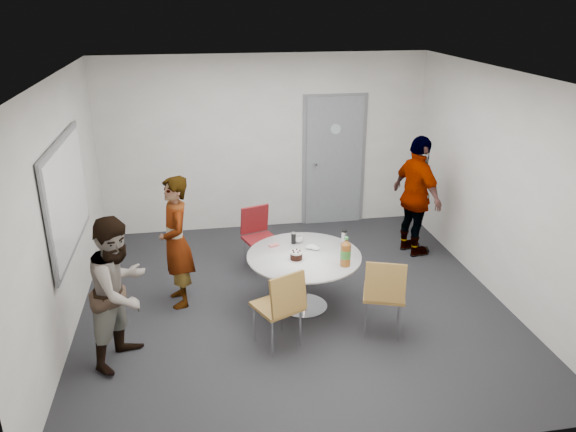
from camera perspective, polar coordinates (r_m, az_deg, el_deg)
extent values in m
plane|color=black|center=(6.90, 0.53, -8.75)|extent=(5.00, 5.00, 0.00)
plane|color=silver|center=(6.01, 0.62, 14.09)|extent=(5.00, 5.00, 0.00)
plane|color=beige|center=(8.69, -2.38, 7.34)|extent=(5.00, 0.00, 5.00)
plane|color=beige|center=(6.40, -22.04, 0.47)|extent=(0.00, 5.00, 5.00)
plane|color=beige|center=(7.18, 20.63, 2.88)|extent=(0.00, 5.00, 5.00)
plane|color=beige|center=(4.12, 6.85, -9.75)|extent=(5.00, 0.00, 5.00)
cube|color=slate|center=(8.95, 4.71, 5.55)|extent=(0.90, 0.05, 2.05)
cube|color=slate|center=(8.97, 4.67, 5.60)|extent=(1.02, 0.04, 2.12)
cylinder|color=#B2BFC6|center=(8.79, 4.86, 8.79)|extent=(0.16, 0.01, 0.16)
cylinder|color=silver|center=(8.82, 2.78, 5.33)|extent=(0.04, 0.14, 0.04)
cube|color=slate|center=(6.54, -21.54, 1.93)|extent=(0.03, 1.90, 1.25)
cube|color=white|center=(6.54, -21.37, 1.94)|extent=(0.01, 1.78, 1.13)
cylinder|color=silver|center=(6.49, 1.64, -4.08)|extent=(1.32, 1.32, 0.03)
cylinder|color=silver|center=(6.64, 1.61, -6.69)|extent=(0.09, 0.09, 0.64)
cylinder|color=silver|center=(6.80, 1.58, -9.12)|extent=(0.57, 0.57, 0.02)
cylinder|color=silver|center=(6.36, 0.84, -4.43)|extent=(0.18, 0.18, 0.01)
cylinder|color=black|center=(6.34, 0.84, -4.10)|extent=(0.14, 0.14, 0.07)
cylinder|color=white|center=(6.32, 0.85, -3.72)|extent=(0.14, 0.14, 0.02)
cylinder|color=#92521F|center=(6.21, 5.86, -3.94)|extent=(0.11, 0.11, 0.26)
cylinder|color=#3E8535|center=(6.20, 5.87, -3.85)|extent=(0.12, 0.12, 0.10)
cone|color=#92521F|center=(6.14, 5.92, -2.61)|extent=(0.11, 0.11, 0.05)
cylinder|color=#459A4F|center=(6.13, 5.93, -2.27)|extent=(0.04, 0.04, 0.03)
imported|color=white|center=(6.79, 1.06, -2.33)|extent=(0.16, 0.16, 0.09)
cylinder|color=black|center=(6.74, 0.56, -2.27)|extent=(0.06, 0.06, 0.13)
cylinder|color=silver|center=(6.73, 5.70, -2.27)|extent=(0.06, 0.06, 0.17)
cylinder|color=black|center=(6.69, 5.74, -1.51)|extent=(0.07, 0.07, 0.03)
cube|color=#D36A69|center=(6.69, -1.44, -2.99)|extent=(0.13, 0.10, 0.02)
ellipsoid|color=white|center=(6.62, 2.50, -3.22)|extent=(0.19, 0.19, 0.03)
cube|color=brown|center=(5.91, -1.12, -9.14)|extent=(0.57, 0.57, 0.04)
cube|color=brown|center=(5.65, 0.03, -7.96)|extent=(0.41, 0.26, 0.41)
cylinder|color=silver|center=(6.24, -0.65, -9.83)|extent=(0.02, 0.02, 0.46)
cylinder|color=silver|center=(6.08, -3.42, -10.78)|extent=(0.02, 0.02, 0.46)
cylinder|color=silver|center=(6.00, 1.25, -11.25)|extent=(0.02, 0.02, 0.46)
cylinder|color=silver|center=(5.83, -1.59, -12.31)|extent=(0.02, 0.02, 0.46)
cube|color=brown|center=(6.21, 9.73, -7.75)|extent=(0.56, 0.56, 0.04)
cube|color=brown|center=(5.91, 9.87, -6.69)|extent=(0.43, 0.23, 0.42)
cylinder|color=silver|center=(6.49, 11.20, -8.89)|extent=(0.02, 0.02, 0.47)
cylinder|color=silver|center=(6.48, 8.02, -8.71)|extent=(0.02, 0.02, 0.47)
cylinder|color=silver|center=(6.18, 11.26, -10.55)|extent=(0.02, 0.02, 0.47)
cylinder|color=silver|center=(6.18, 7.91, -10.36)|extent=(0.02, 0.02, 0.47)
cube|color=maroon|center=(7.48, -2.76, -2.43)|extent=(0.52, 0.52, 0.03)
cube|color=maroon|center=(7.56, -3.42, -0.33)|extent=(0.40, 0.21, 0.39)
cylinder|color=silver|center=(7.38, -3.34, -4.71)|extent=(0.02, 0.02, 0.44)
cylinder|color=silver|center=(7.51, -1.03, -4.19)|extent=(0.02, 0.02, 0.44)
cylinder|color=silver|center=(7.65, -4.39, -3.73)|extent=(0.02, 0.02, 0.44)
cylinder|color=silver|center=(7.78, -2.14, -3.24)|extent=(0.02, 0.02, 0.44)
imported|color=#A5C6EA|center=(6.67, -11.29, -2.62)|extent=(0.48, 0.64, 1.59)
imported|color=white|center=(5.79, -16.69, -7.29)|extent=(0.88, 0.95, 1.55)
imported|color=black|center=(8.03, 12.95, 1.94)|extent=(0.66, 1.08, 1.72)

